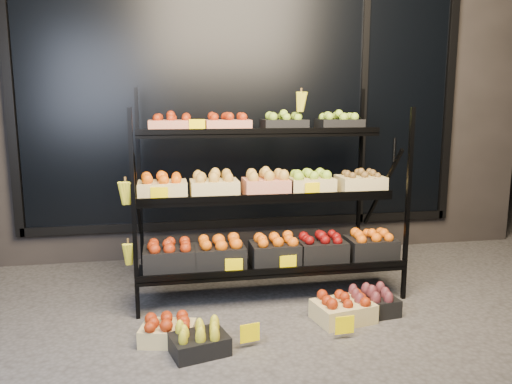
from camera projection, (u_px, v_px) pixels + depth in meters
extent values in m
plane|color=#514F4C|center=(283.00, 318.00, 3.60)|extent=(24.00, 24.00, 0.00)
cube|color=#2D2826|center=(232.00, 84.00, 5.81)|extent=(6.00, 2.00, 3.50)
cube|color=black|center=(246.00, 101.00, 4.86)|extent=(4.20, 0.04, 2.40)
cube|color=black|center=(247.00, 222.00, 5.05)|extent=(4.30, 0.06, 0.08)
cube|color=black|center=(10.00, 101.00, 4.46)|extent=(0.08, 0.06, 2.50)
cube|color=black|center=(449.00, 101.00, 5.23)|extent=(0.08, 0.06, 2.50)
cube|color=black|center=(363.00, 101.00, 5.06)|extent=(0.06, 0.06, 2.50)
cylinder|color=black|center=(394.00, 150.00, 5.18)|extent=(0.02, 0.02, 0.25)
cube|color=black|center=(134.00, 217.00, 3.46)|extent=(0.03, 0.03, 1.50)
cube|color=black|center=(408.00, 206.00, 3.83)|extent=(0.03, 0.03, 1.50)
cube|color=black|center=(140.00, 184.00, 4.39)|extent=(0.03, 0.03, 1.66)
cube|color=black|center=(360.00, 178.00, 4.75)|extent=(0.03, 0.03, 1.66)
cube|color=black|center=(272.00, 267.00, 3.89)|extent=(2.05, 0.42, 0.03)
cube|color=black|center=(278.00, 271.00, 3.69)|extent=(2.05, 0.02, 0.05)
cube|color=black|center=(265.00, 197.00, 4.10)|extent=(2.05, 0.40, 0.03)
cube|color=black|center=(270.00, 197.00, 3.91)|extent=(2.05, 0.02, 0.05)
cube|color=black|center=(258.00, 134.00, 4.30)|extent=(2.05, 0.40, 0.03)
cube|color=black|center=(263.00, 131.00, 4.11)|extent=(2.05, 0.02, 0.05)
cube|color=tan|center=(172.00, 127.00, 4.16)|extent=(0.38, 0.28, 0.11)
ellipsoid|color=#9E200B|center=(171.00, 116.00, 4.14)|extent=(0.32, 0.24, 0.07)
cube|color=tan|center=(228.00, 126.00, 4.24)|extent=(0.38, 0.28, 0.11)
ellipsoid|color=#9E200B|center=(228.00, 116.00, 4.23)|extent=(0.32, 0.24, 0.07)
cube|color=black|center=(284.00, 126.00, 4.33)|extent=(0.38, 0.28, 0.11)
ellipsoid|color=#9BC731|center=(284.00, 116.00, 4.31)|extent=(0.32, 0.24, 0.07)
cube|color=black|center=(339.00, 125.00, 4.42)|extent=(0.38, 0.28, 0.11)
ellipsoid|color=#9BC731|center=(339.00, 116.00, 4.40)|extent=(0.32, 0.24, 0.07)
cube|color=#DDC87F|center=(163.00, 190.00, 3.93)|extent=(0.38, 0.28, 0.14)
ellipsoid|color=#DE600B|center=(162.00, 178.00, 3.92)|extent=(0.32, 0.24, 0.07)
cube|color=#DDC87F|center=(214.00, 189.00, 4.01)|extent=(0.38, 0.28, 0.14)
ellipsoid|color=gold|center=(214.00, 176.00, 3.99)|extent=(0.32, 0.24, 0.07)
cube|color=tan|center=(267.00, 187.00, 4.08)|extent=(0.38, 0.28, 0.14)
ellipsoid|color=gold|center=(267.00, 175.00, 4.07)|extent=(0.32, 0.24, 0.07)
cube|color=#DDC87F|center=(310.00, 186.00, 4.15)|extent=(0.38, 0.28, 0.14)
ellipsoid|color=#9BC731|center=(310.00, 174.00, 4.13)|extent=(0.32, 0.24, 0.07)
cube|color=#DDC87F|center=(360.00, 184.00, 4.23)|extent=(0.38, 0.28, 0.14)
ellipsoid|color=brown|center=(361.00, 173.00, 4.21)|extent=(0.32, 0.24, 0.07)
cube|color=black|center=(169.00, 260.00, 3.73)|extent=(0.38, 0.28, 0.18)
ellipsoid|color=#9E200B|center=(169.00, 245.00, 3.71)|extent=(0.32, 0.24, 0.07)
cube|color=black|center=(220.00, 257.00, 3.80)|extent=(0.38, 0.28, 0.18)
ellipsoid|color=#DE600B|center=(219.00, 242.00, 3.78)|extent=(0.32, 0.24, 0.07)
cube|color=black|center=(275.00, 254.00, 3.88)|extent=(0.38, 0.28, 0.18)
ellipsoid|color=#DE600B|center=(275.00, 239.00, 3.86)|extent=(0.32, 0.24, 0.07)
cube|color=black|center=(321.00, 252.00, 3.95)|extent=(0.38, 0.28, 0.18)
ellipsoid|color=#6E0808|center=(321.00, 237.00, 3.92)|extent=(0.32, 0.24, 0.07)
cube|color=black|center=(371.00, 249.00, 4.02)|extent=(0.38, 0.28, 0.18)
ellipsoid|color=#DE600B|center=(371.00, 234.00, 4.00)|extent=(0.32, 0.24, 0.07)
ellipsoid|color=yellow|center=(125.00, 180.00, 3.43)|extent=(0.14, 0.08, 0.22)
ellipsoid|color=yellow|center=(128.00, 242.00, 3.50)|extent=(0.14, 0.08, 0.22)
ellipsoid|color=yellow|center=(301.00, 91.00, 4.20)|extent=(0.14, 0.08, 0.22)
cube|color=#FFDF00|center=(159.00, 195.00, 3.79)|extent=(0.13, 0.01, 0.12)
cube|color=#FFDF00|center=(312.00, 190.00, 4.00)|extent=(0.13, 0.01, 0.12)
cube|color=#FFDF00|center=(197.00, 127.00, 4.05)|extent=(0.13, 0.01, 0.12)
cube|color=#FFDF00|center=(234.00, 266.00, 3.68)|extent=(0.13, 0.01, 0.12)
cube|color=#FFDF00|center=(288.00, 263.00, 3.75)|extent=(0.13, 0.01, 0.12)
cube|color=#FFDF00|center=(250.00, 339.00, 3.15)|extent=(0.13, 0.01, 0.12)
cube|color=#FFDF00|center=(344.00, 331.00, 3.26)|extent=(0.13, 0.01, 0.12)
cube|color=#DDC87F|center=(168.00, 333.00, 3.23)|extent=(0.38, 0.32, 0.11)
ellipsoid|color=#9E200B|center=(167.00, 321.00, 3.21)|extent=(0.32, 0.27, 0.07)
cube|color=black|center=(199.00, 344.00, 3.08)|extent=(0.39, 0.33, 0.12)
ellipsoid|color=yellow|center=(199.00, 331.00, 3.06)|extent=(0.33, 0.28, 0.07)
cube|color=#DDC87F|center=(343.00, 311.00, 3.55)|extent=(0.45, 0.37, 0.14)
ellipsoid|color=#9E200B|center=(343.00, 298.00, 3.53)|extent=(0.38, 0.31, 0.07)
cube|color=black|center=(370.00, 306.00, 3.66)|extent=(0.40, 0.31, 0.13)
ellipsoid|color=maroon|center=(371.00, 294.00, 3.64)|extent=(0.33, 0.26, 0.07)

